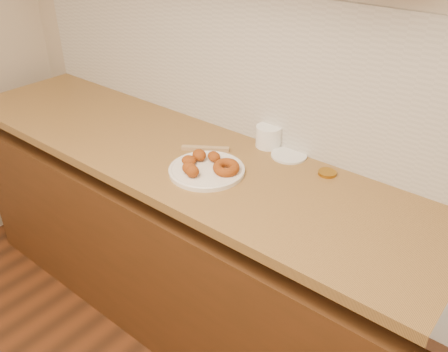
{
  "coord_description": "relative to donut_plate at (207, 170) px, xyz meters",
  "views": [
    {
      "loc": [
        0.61,
        0.48,
        1.8
      ],
      "look_at": [
        -0.32,
        1.61,
        0.93
      ],
      "focal_mm": 38.0,
      "sensor_mm": 36.0,
      "label": 1
    }
  ],
  "objects": [
    {
      "name": "ring_donut",
      "position": [
        0.07,
        0.03,
        0.03
      ],
      "size": [
        0.14,
        0.14,
        0.05
      ],
      "primitive_type": "torus",
      "rotation": [
        0.1,
        0.0,
        0.7
      ],
      "color": "#8D410F",
      "rests_on": "donut_plate"
    },
    {
      "name": "donut_plate",
      "position": [
        0.0,
        0.0,
        0.0
      ],
      "size": [
        0.29,
        0.29,
        0.02
      ],
      "primitive_type": "cylinder",
      "color": "silver",
      "rests_on": "butcher_block"
    },
    {
      "name": "backsplash",
      "position": [
        0.42,
        0.36,
        0.29
      ],
      "size": [
        3.6,
        0.02,
        0.6
      ],
      "primitive_type": "cube",
      "color": "#BAB4A8",
      "rests_on": "wall_back"
    },
    {
      "name": "wooden_utensil",
      "position": [
        -0.12,
        0.13,
        -0.0
      ],
      "size": [
        0.17,
        0.13,
        0.02
      ],
      "primitive_type": "cube",
      "rotation": [
        0.0,
        0.0,
        0.59
      ],
      "color": "#A68356",
      "rests_on": "butcher_block"
    },
    {
      "name": "tub_lid",
      "position": [
        0.17,
        0.3,
        -0.0
      ],
      "size": [
        0.17,
        0.17,
        0.01
      ],
      "primitive_type": "cylinder",
      "rotation": [
        0.0,
        0.0,
        -0.23
      ],
      "color": "silver",
      "rests_on": "butcher_block"
    },
    {
      "name": "plastic_tub",
      "position": [
        0.06,
        0.33,
        0.04
      ],
      "size": [
        0.14,
        0.14,
        0.09
      ],
      "primitive_type": "cylinder",
      "rotation": [
        0.0,
        0.0,
        -0.4
      ],
      "color": "white",
      "rests_on": "butcher_block"
    },
    {
      "name": "base_cabinet",
      "position": [
        0.42,
        0.06,
        -0.52
      ],
      "size": [
        3.6,
        0.6,
        0.77
      ],
      "primitive_type": "cube",
      "color": "#4E2912",
      "rests_on": "floor"
    },
    {
      "name": "wall_back",
      "position": [
        0.42,
        0.37,
        0.44
      ],
      "size": [
        4.0,
        0.02,
        2.7
      ],
      "primitive_type": "cube",
      "color": "#C3B094",
      "rests_on": "ground"
    },
    {
      "name": "brass_jar_lid",
      "position": [
        0.36,
        0.27,
        -0.0
      ],
      "size": [
        0.08,
        0.08,
        0.01
      ],
      "primitive_type": "cylinder",
      "rotation": [
        0.0,
        0.0,
        -0.24
      ],
      "color": "#A16E1D",
      "rests_on": "butcher_block"
    },
    {
      "name": "fried_dough_chunks",
      "position": [
        -0.04,
        -0.01,
        0.03
      ],
      "size": [
        0.14,
        0.2,
        0.05
      ],
      "color": "#8D410F",
      "rests_on": "donut_plate"
    },
    {
      "name": "butcher_block",
      "position": [
        -0.23,
        0.06,
        -0.03
      ],
      "size": [
        2.3,
        0.62,
        0.04
      ],
      "primitive_type": "cube",
      "color": "olive",
      "rests_on": "base_cabinet"
    }
  ]
}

